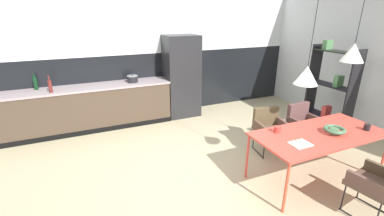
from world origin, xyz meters
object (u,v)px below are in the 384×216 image
(armchair_by_stool, at_px, (302,120))
(open_book, at_px, (300,144))
(pendant_lamp_over_table_near, at_px, (307,75))
(dining_table, at_px, (320,136))
(fruit_bowl, at_px, (335,130))
(mug_dark_espresso, at_px, (277,129))
(bottle_wine_green, at_px, (50,86))
(refrigerator_column, at_px, (182,77))
(armchair_corner_seat, at_px, (381,182))
(bottle_spice_small, at_px, (35,83))
(mug_wide_latte, at_px, (367,127))
(cooking_pot, at_px, (133,79))
(armchair_facing_counter, at_px, (269,124))
(pendant_lamp_over_table_far, at_px, (353,53))
(open_shelf_unit, at_px, (331,87))

(armchair_by_stool, xyz_separation_m, open_book, (-1.06, -0.98, 0.23))
(open_book, xyz_separation_m, pendant_lamp_over_table_near, (0.13, 0.19, 0.84))
(dining_table, distance_m, armchair_by_stool, 1.02)
(open_book, bearing_deg, fruit_bowl, 4.95)
(mug_dark_espresso, relative_size, bottle_wine_green, 0.40)
(refrigerator_column, distance_m, bottle_wine_green, 2.69)
(armchair_corner_seat, distance_m, fruit_bowl, 0.85)
(bottle_spice_small, bearing_deg, bottle_wine_green, -49.89)
(open_book, relative_size, bottle_spice_small, 0.82)
(mug_wide_latte, height_order, cooking_pot, cooking_pot)
(armchair_facing_counter, relative_size, pendant_lamp_over_table_far, 0.66)
(bottle_spice_small, bearing_deg, cooking_pot, -5.08)
(cooking_pot, bearing_deg, refrigerator_column, 0.48)
(fruit_bowl, bearing_deg, dining_table, 152.27)
(refrigerator_column, height_order, armchair_corner_seat, refrigerator_column)
(bottle_wine_green, bearing_deg, pendant_lamp_over_table_far, -37.14)
(dining_table, relative_size, open_shelf_unit, 1.05)
(mug_wide_latte, relative_size, open_shelf_unit, 0.07)
(dining_table, xyz_separation_m, pendant_lamp_over_table_near, (-0.38, 0.04, 0.89))
(refrigerator_column, relative_size, dining_table, 0.98)
(cooking_pot, distance_m, pendant_lamp_over_table_near, 3.55)
(armchair_by_stool, xyz_separation_m, bottle_spice_small, (-4.36, 2.49, 0.54))
(armchair_facing_counter, distance_m, pendant_lamp_over_table_far, 1.68)
(open_book, distance_m, cooking_pot, 3.63)
(armchair_facing_counter, bearing_deg, fruit_bowl, 113.43)
(armchair_by_stool, distance_m, mug_dark_espresso, 1.27)
(refrigerator_column, height_order, bottle_spice_small, refrigerator_column)
(fruit_bowl, distance_m, open_shelf_unit, 2.00)
(refrigerator_column, relative_size, mug_wide_latte, 14.63)
(dining_table, bearing_deg, fruit_bowl, -27.73)
(armchair_facing_counter, relative_size, armchair_corner_seat, 1.05)
(cooking_pot, bearing_deg, dining_table, -57.91)
(open_book, bearing_deg, bottle_spice_small, 133.59)
(bottle_spice_small, bearing_deg, mug_wide_latte, -38.02)
(bottle_spice_small, height_order, pendant_lamp_over_table_near, pendant_lamp_over_table_near)
(mug_dark_espresso, bearing_deg, pendant_lamp_over_table_near, -53.13)
(open_shelf_unit, bearing_deg, bottle_wine_green, -108.63)
(refrigerator_column, bearing_deg, open_book, -84.01)
(fruit_bowl, distance_m, pendant_lamp_over_table_far, 1.06)
(open_book, bearing_deg, mug_wide_latte, -2.38)
(open_book, distance_m, pendant_lamp_over_table_near, 0.88)
(armchair_facing_counter, xyz_separation_m, mug_wide_latte, (0.79, -1.14, 0.28))
(fruit_bowl, relative_size, pendant_lamp_over_table_near, 0.21)
(mug_dark_espresso, bearing_deg, bottle_wine_green, 137.56)
(armchair_by_stool, distance_m, cooking_pot, 3.47)
(open_book, height_order, pendant_lamp_over_table_near, pendant_lamp_over_table_near)
(armchair_corner_seat, height_order, cooking_pot, cooking_pot)
(fruit_bowl, height_order, cooking_pot, cooking_pot)
(pendant_lamp_over_table_near, height_order, pendant_lamp_over_table_far, same)
(cooking_pot, distance_m, bottle_spice_small, 1.83)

